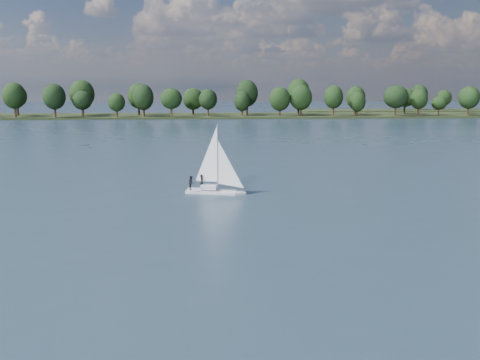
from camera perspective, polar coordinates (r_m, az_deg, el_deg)
The scene contains 4 objects.
ground at distance 124.50m, azimuth -3.08°, elevation 3.98°, with size 700.00×700.00×0.00m, color #233342.
far_shore at distance 236.19m, azimuth -3.40°, elevation 6.78°, with size 660.00×40.00×1.50m, color black.
sailboat at distance 64.84m, azimuth -3.01°, elevation 0.70°, with size 6.94×3.49×8.80m.
treeline at distance 232.99m, azimuth -6.41°, elevation 8.66°, with size 562.06×73.86×17.50m.
Camera 1 is at (-1.33, -23.84, 12.81)m, focal length 40.00 mm.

